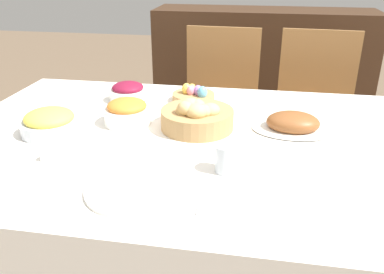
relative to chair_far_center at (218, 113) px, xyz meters
The scene contains 16 objects.
dining_table 0.93m from the chair_far_center, 88.38° to the right, with size 1.79×1.16×0.78m.
chair_far_center is the anchor object (origin of this frame).
chair_far_right 0.53m from the chair_far_center, ahead, with size 0.45×0.45×0.99m.
sideboard 0.92m from the chair_far_center, 75.69° to the left, with size 1.59×0.44×0.99m.
bread_basket 0.90m from the chair_far_center, 89.44° to the right, with size 0.26×0.26×0.12m.
egg_basket 0.63m from the chair_far_center, 95.46° to the right, with size 0.18×0.18×0.08m.
ham_platter 0.92m from the chair_far_center, 66.56° to the right, with size 0.29×0.20×0.08m.
beet_salad_bowl 0.74m from the chair_far_center, 119.25° to the right, with size 0.16×0.16×0.08m.
carrot_bowl 0.93m from the chair_far_center, 106.68° to the right, with size 0.17×0.17×0.10m.
pineapple_bowl 1.13m from the chair_far_center, 116.95° to the right, with size 0.20×0.20×0.09m.
dinner_plate 1.33m from the chair_far_center, 93.92° to the right, with size 0.26×0.26×0.01m.
fork 1.35m from the chair_far_center, 100.72° to the right, with size 0.01×0.17×0.00m.
knife 1.32m from the chair_far_center, 87.01° to the right, with size 0.01×0.17×0.00m.
spoon 1.33m from the chair_far_center, 85.69° to the right, with size 0.01×0.17×0.00m.
drinking_cup 1.20m from the chair_far_center, 82.89° to the right, with size 0.06×0.06×0.08m.
butter_dish 1.23m from the chair_far_center, 107.23° to the right, with size 0.13×0.08×0.03m.
Camera 1 is at (0.20, -1.26, 1.36)m, focal length 38.00 mm.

